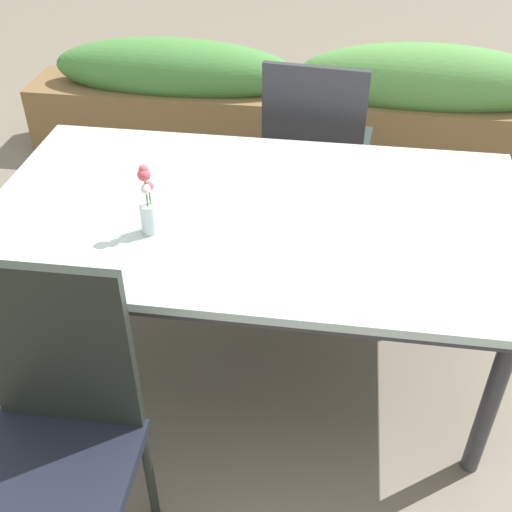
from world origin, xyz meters
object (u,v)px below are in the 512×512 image
(dining_table, at_px, (256,223))
(chair_near_left, at_px, (52,430))
(chair_far_side, at_px, (316,142))
(flower_vase, at_px, (148,205))
(planter_box, at_px, (299,105))

(dining_table, xyz_separation_m, chair_near_left, (-0.42, -0.84, -0.13))
(dining_table, distance_m, chair_far_side, 0.87)
(chair_near_left, relative_size, chair_far_side, 1.03)
(dining_table, bearing_deg, chair_near_left, -116.38)
(chair_far_side, height_order, flower_vase, flower_vase)
(flower_vase, relative_size, planter_box, 0.08)
(planter_box, bearing_deg, dining_table, -90.36)
(chair_near_left, relative_size, planter_box, 0.31)
(dining_table, bearing_deg, flower_vase, -150.56)
(chair_near_left, height_order, flower_vase, chair_near_left)
(dining_table, xyz_separation_m, flower_vase, (-0.32, -0.18, 0.16))
(chair_far_side, relative_size, flower_vase, 3.94)
(dining_table, relative_size, chair_near_left, 1.87)
(dining_table, distance_m, chair_near_left, 0.95)
(dining_table, bearing_deg, planter_box, 89.64)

